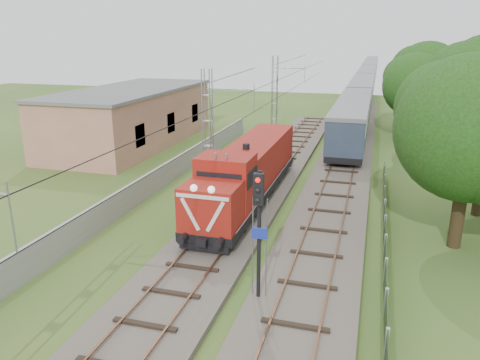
% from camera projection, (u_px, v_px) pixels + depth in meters
% --- Properties ---
extents(ground, '(140.00, 140.00, 0.00)m').
position_uv_depth(ground, '(178.00, 292.00, 18.87)').
color(ground, '#345720').
rests_on(ground, ground).
extents(track_main, '(4.20, 70.00, 0.45)m').
position_uv_depth(track_main, '(230.00, 224.00, 25.24)').
color(track_main, '#6B6054').
rests_on(track_main, ground).
extents(track_side, '(4.20, 80.00, 0.45)m').
position_uv_depth(track_side, '(343.00, 168.00, 35.84)').
color(track_side, '#6B6054').
rests_on(track_side, ground).
extents(catenary, '(3.31, 70.00, 8.00)m').
position_uv_depth(catenary, '(209.00, 133.00, 29.47)').
color(catenary, gray).
rests_on(catenary, ground).
extents(boundary_wall, '(0.25, 40.00, 1.50)m').
position_uv_depth(boundary_wall, '(160.00, 178.00, 31.39)').
color(boundary_wall, '#9E9E99').
rests_on(boundary_wall, ground).
extents(station_building, '(8.40, 20.40, 5.22)m').
position_uv_depth(station_building, '(132.00, 116.00, 44.11)').
color(station_building, tan).
rests_on(station_building, ground).
extents(fence, '(0.12, 32.00, 1.20)m').
position_uv_depth(fence, '(385.00, 271.00, 19.32)').
color(fence, black).
rests_on(fence, ground).
extents(locomotive, '(2.76, 15.77, 4.00)m').
position_uv_depth(locomotive, '(248.00, 172.00, 28.06)').
color(locomotive, black).
rests_on(locomotive, ground).
extents(coach_rake, '(3.01, 112.34, 3.47)m').
position_uv_depth(coach_rake, '(367.00, 78.00, 86.09)').
color(coach_rake, black).
rests_on(coach_rake, ground).
extents(signal_post, '(0.59, 0.46, 5.33)m').
position_uv_depth(signal_post, '(259.00, 216.00, 16.96)').
color(signal_post, black).
rests_on(signal_post, ground).
extents(tree_a, '(7.15, 6.81, 9.27)m').
position_uv_depth(tree_a, '(473.00, 131.00, 21.23)').
color(tree_a, '#3B2D18').
rests_on(tree_a, ground).
extents(tree_c, '(6.51, 6.20, 8.44)m').
position_uv_depth(tree_c, '(416.00, 86.00, 45.01)').
color(tree_c, '#3B2D18').
rests_on(tree_c, ground).
extents(tree_d, '(7.28, 6.94, 9.44)m').
position_uv_depth(tree_d, '(427.00, 77.00, 46.88)').
color(tree_d, '#3B2D18').
rests_on(tree_d, ground).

